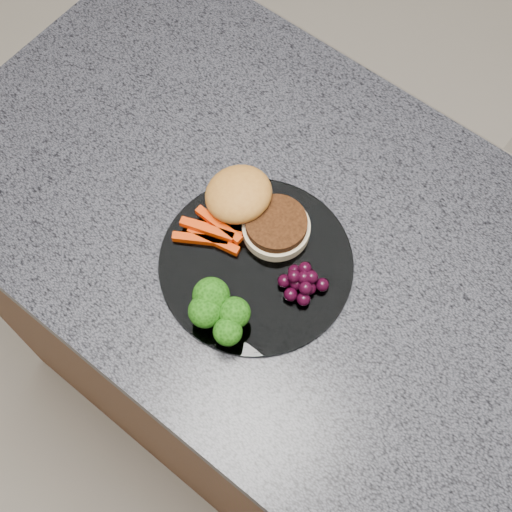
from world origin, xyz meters
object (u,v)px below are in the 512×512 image
Objects in this scene: plate at (256,263)px; grape_bunch at (302,282)px; burger at (252,207)px; island_cabinet at (311,365)px.

plate is 4.34× the size of grape_bunch.
burger is at bearing 133.01° from plate.
burger reaches higher than plate.
burger is (-0.05, 0.05, 0.02)m from plate.
island_cabinet is at bearing 72.61° from grape_bunch.
burger is (-0.13, -0.01, 0.50)m from island_cabinet.
burger is at bearing 160.29° from grape_bunch.
plate is (-0.08, -0.06, 0.47)m from island_cabinet.
plate is 0.07m from grape_bunch.
grape_bunch is at bearing -27.59° from burger.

